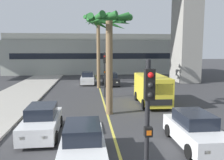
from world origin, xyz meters
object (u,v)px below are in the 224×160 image
object	(u,v)px
traffic_light_median_far	(105,69)
car_queue_second	(111,80)
car_queue_third	(83,145)
car_queue_fourth	(42,122)
car_queue_fifth	(88,79)
car_queue_front	(195,131)
palm_tree_near_median	(98,29)
traffic_light_median_near	(148,119)
palm_tree_far_median	(98,28)
delivery_van	(152,89)
palm_tree_mid_median	(109,34)

from	to	relation	value
traffic_light_median_far	car_queue_second	bearing A→B (deg)	80.12
car_queue_third	car_queue_fourth	bearing A→B (deg)	123.60
car_queue_fifth	traffic_light_median_far	size ratio (longest dim) A/B	0.99
car_queue_front	palm_tree_near_median	xyz separation A→B (m)	(-3.51, 22.14, 6.46)
car_queue_front	traffic_light_median_near	distance (m)	5.93
car_queue_second	palm_tree_far_median	xyz separation A→B (m)	(-1.64, -2.05, 6.16)
car_queue_front	palm_tree_near_median	size ratio (longest dim) A/B	0.47
car_queue_second	traffic_light_median_near	bearing A→B (deg)	-93.26
car_queue_third	car_queue_front	bearing A→B (deg)	12.72
car_queue_third	traffic_light_median_near	world-z (taller)	traffic_light_median_near
car_queue_fourth	palm_tree_near_median	distance (m)	21.36
car_queue_third	traffic_light_median_near	bearing A→B (deg)	-62.21
car_queue_fourth	car_queue_second	bearing A→B (deg)	72.78
delivery_van	palm_tree_near_median	distance (m)	15.42
car_queue_third	car_queue_fourth	world-z (taller)	same
car_queue_fifth	car_queue_third	bearing A→B (deg)	-90.40
palm_tree_far_median	car_queue_third	bearing A→B (deg)	-94.47
car_queue_third	delivery_van	world-z (taller)	delivery_van
traffic_light_median_near	palm_tree_mid_median	size ratio (longest dim) A/B	0.61
car_queue_third	traffic_light_median_far	xyz separation A→B (m)	(1.75, 12.70, 1.99)
palm_tree_near_median	delivery_van	bearing A→B (deg)	-74.70
traffic_light_median_near	car_queue_third	bearing A→B (deg)	117.79
car_queue_front	car_queue_third	size ratio (longest dim) A/B	1.00
car_queue_third	palm_tree_near_median	xyz separation A→B (m)	(1.61, 23.29, 6.46)
car_queue_third	traffic_light_median_near	xyz separation A→B (m)	(1.73, -3.28, 1.99)
palm_tree_mid_median	car_queue_fourth	bearing A→B (deg)	-136.49
car_queue_third	palm_tree_far_median	distance (m)	19.27
delivery_van	palm_tree_near_median	bearing A→B (deg)	105.30
car_queue_third	car_queue_fourth	size ratio (longest dim) A/B	1.00
traffic_light_median_near	palm_tree_mid_median	distance (m)	10.61
traffic_light_median_near	palm_tree_near_median	world-z (taller)	palm_tree_near_median
car_queue_third	palm_tree_near_median	bearing A→B (deg)	86.04
car_queue_second	delivery_van	distance (m)	10.96
palm_tree_mid_median	car_queue_third	bearing A→B (deg)	-103.50
car_queue_third	palm_tree_mid_median	xyz separation A→B (m)	(1.67, 6.96, 4.78)
car_queue_third	palm_tree_far_median	size ratio (longest dim) A/B	0.49
car_queue_second	palm_tree_mid_median	xyz separation A→B (m)	(-1.40, -13.29, 4.78)
car_queue_fourth	traffic_light_median_near	size ratio (longest dim) A/B	0.98
car_queue_front	palm_tree_mid_median	xyz separation A→B (m)	(-3.45, 5.80, 4.78)
car_queue_second	delivery_van	xyz separation A→B (m)	(2.31, -10.70, 0.57)
traffic_light_median_near	palm_tree_far_median	size ratio (longest dim) A/B	0.50
car_queue_fourth	palm_tree_far_median	xyz separation A→B (m)	(3.61, 14.91, 6.16)
palm_tree_far_median	palm_tree_near_median	bearing A→B (deg)	87.88
palm_tree_near_median	palm_tree_far_median	world-z (taller)	palm_tree_near_median
car_queue_front	traffic_light_median_near	bearing A→B (deg)	-127.45
traffic_light_median_near	palm_tree_far_median	xyz separation A→B (m)	(-0.30, 21.48, 4.17)
delivery_van	palm_tree_near_median	xyz separation A→B (m)	(-3.76, 13.74, 5.90)
car_queue_fourth	delivery_van	size ratio (longest dim) A/B	0.78
car_queue_fifth	delivery_van	size ratio (longest dim) A/B	0.78
traffic_light_median_far	palm_tree_mid_median	world-z (taller)	palm_tree_mid_median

